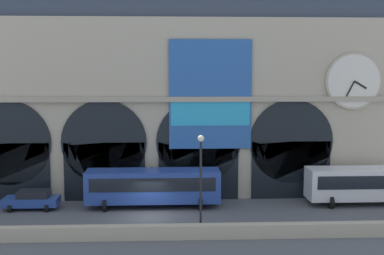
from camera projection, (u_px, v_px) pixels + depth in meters
ground_plane at (150, 216)px, 37.40m from camera, size 200.00×200.00×0.00m
quay_parapet_wall at (146, 232)px, 32.24m from camera, size 90.00×0.70×0.96m
station_building at (153, 90)px, 43.84m from camera, size 42.37×5.57×19.65m
car_midwest at (32, 199)px, 39.34m from camera, size 4.40×2.22×1.55m
bus_center at (153, 186)px, 39.86m from camera, size 11.00×3.25×3.10m
bus_east at (372, 183)px, 40.73m from camera, size 11.00×3.25×3.10m
street_lamp_quayside at (201, 172)px, 32.76m from camera, size 0.44×0.44×6.90m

